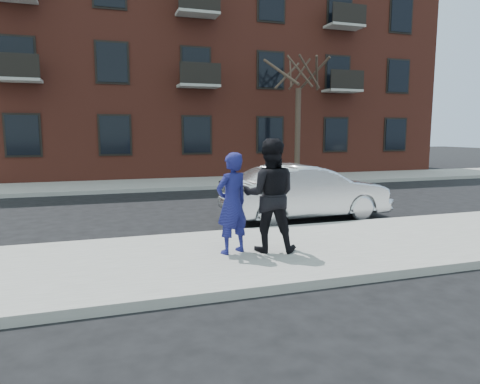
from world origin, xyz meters
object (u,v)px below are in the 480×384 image
object	(u,v)px
man_hoodie	(232,203)
man_peacoat	(270,195)
silver_sedan	(306,192)
street_tree	(299,62)

from	to	relation	value
man_hoodie	man_peacoat	xyz separation A→B (m)	(0.70, -0.06, 0.12)
silver_sedan	street_tree	bearing A→B (deg)	-26.21
street_tree	silver_sedan	xyz separation A→B (m)	(-3.65, -8.21, -4.79)
street_tree	man_hoodie	xyz separation A→B (m)	(-6.64, -11.21, -4.46)
silver_sedan	man_hoodie	distance (m)	4.25
street_tree	man_hoodie	size ratio (longest dim) A/B	3.72
street_tree	silver_sedan	size ratio (longest dim) A/B	1.52
silver_sedan	man_peacoat	xyz separation A→B (m)	(-2.29, -3.06, 0.45)
silver_sedan	man_hoodie	bearing A→B (deg)	132.81
silver_sedan	man_hoodie	size ratio (longest dim) A/B	2.45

